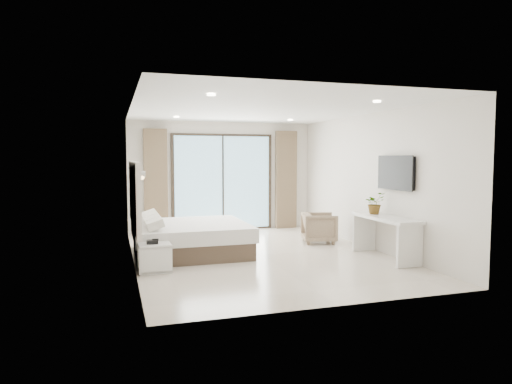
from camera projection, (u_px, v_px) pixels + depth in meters
ground at (261, 255)px, 8.55m from camera, size 6.20×6.20×0.00m
room_shell at (239, 170)px, 9.11m from camera, size 4.62×6.22×2.72m
bed at (189, 238)px, 8.60m from camera, size 2.10×1.99×0.72m
nightstand at (155, 258)px, 7.26m from camera, size 0.51×0.43×0.45m
phone at (152, 242)px, 7.22m from camera, size 0.18×0.14×0.06m
console_desk at (385, 228)px, 8.19m from camera, size 0.50×1.60×0.77m
plant at (375, 205)px, 8.50m from camera, size 0.44×0.47×0.32m
armchair at (319, 226)px, 9.76m from camera, size 0.79×0.82×0.70m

